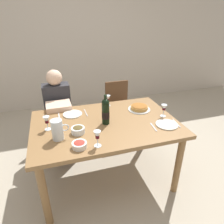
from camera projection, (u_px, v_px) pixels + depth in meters
name	position (u px, v px, depth m)	size (l,w,h in m)	color
ground_plane	(106.00, 177.00, 2.43)	(8.00, 8.00, 0.00)	#B2A893
back_wall	(72.00, 36.00, 3.83)	(8.00, 0.10, 2.80)	beige
dining_table	(105.00, 130.00, 2.13)	(1.50, 1.00, 0.76)	olive
wine_bottle	(106.00, 111.00, 2.01)	(0.08, 0.08, 0.31)	black
water_pitcher	(58.00, 131.00, 1.78)	(0.16, 0.10, 0.19)	silver
baked_tart	(139.00, 108.00, 2.35)	(0.26, 0.26, 0.06)	silver
salad_bowl	(79.00, 144.00, 1.68)	(0.13, 0.13, 0.06)	white
olive_bowl	(78.00, 130.00, 1.89)	(0.13, 0.13, 0.07)	silver
wine_glass_left_diner	(164.00, 108.00, 2.17)	(0.06, 0.06, 0.14)	silver
wine_glass_right_diner	(97.00, 136.00, 1.67)	(0.06, 0.06, 0.15)	silver
wine_glass_centre	(47.00, 121.00, 1.92)	(0.06, 0.06, 0.14)	silver
wine_glass_spare	(108.00, 99.00, 2.43)	(0.06, 0.06, 0.13)	silver
dinner_plate_left_setting	(167.00, 124.00, 2.03)	(0.23, 0.23, 0.01)	silver
dinner_plate_right_setting	(73.00, 114.00, 2.24)	(0.21, 0.21, 0.01)	silver
fork_left_setting	(153.00, 127.00, 1.99)	(0.16, 0.01, 0.01)	silver
knife_left_setting	(176.00, 123.00, 2.06)	(0.18, 0.01, 0.01)	silver
knife_right_setting	(86.00, 113.00, 2.28)	(0.18, 0.01, 0.01)	silver
spoon_right_setting	(59.00, 116.00, 2.20)	(0.16, 0.01, 0.01)	silver
chair_left	(59.00, 114.00, 2.85)	(0.41, 0.41, 0.87)	brown
diner_left	(59.00, 113.00, 2.60)	(0.34, 0.51, 1.16)	#2D2D33
chair_right	(119.00, 107.00, 3.07)	(0.41, 0.41, 0.87)	brown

